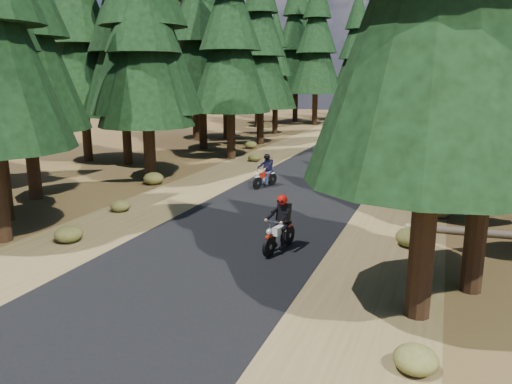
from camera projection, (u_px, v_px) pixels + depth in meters
ground at (239, 235)px, 15.98m from camera, size 120.00×120.00×0.00m
road at (286, 200)px, 20.53m from camera, size 6.00×100.00×0.01m
shoulder_l at (187, 191)px, 22.12m from camera, size 3.20×100.00×0.01m
shoulder_r at (402, 210)px, 18.93m from camera, size 3.20×100.00×0.01m
pine_forest at (360, 31)px, 33.34m from camera, size 34.59×55.08×16.32m
log_near at (511, 190)px, 21.61m from camera, size 4.32×3.93×0.32m
log_far at (474, 232)px, 15.91m from camera, size 4.27×0.59×0.24m
understory_shrubs at (328, 189)px, 21.28m from camera, size 15.77×30.09×0.64m
rider_lead at (279, 233)px, 14.43m from camera, size 0.86×1.91×1.65m
rider_follow at (265, 176)px, 22.72m from camera, size 1.01×1.78×1.52m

